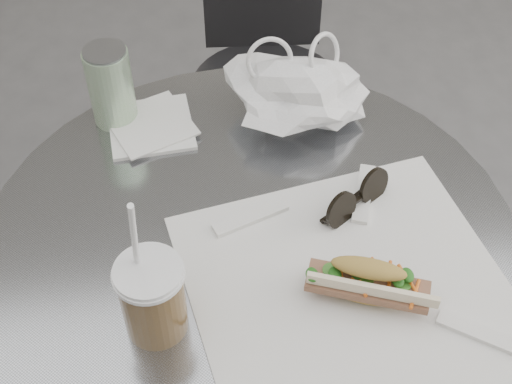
{
  "coord_description": "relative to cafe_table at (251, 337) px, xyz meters",
  "views": [
    {
      "loc": [
        -0.08,
        -0.42,
        1.52
      ],
      "look_at": [
        0.01,
        0.24,
        0.79
      ],
      "focal_mm": 50.0,
      "sensor_mm": 36.0,
      "label": 1
    }
  ],
  "objects": [
    {
      "name": "drink_can",
      "position": [
        -0.18,
        0.27,
        0.34
      ],
      "size": [
        0.07,
        0.07,
        0.13
      ],
      "color": "#6AA560",
      "rests_on": "cafe_table"
    },
    {
      "name": "cafe_table",
      "position": [
        0.0,
        0.0,
        0.0
      ],
      "size": [
        0.76,
        0.76,
        0.74
      ],
      "color": "slate",
      "rests_on": "ground"
    },
    {
      "name": "sunglasses",
      "position": [
        0.16,
        0.03,
        0.3
      ],
      "size": [
        0.11,
        0.09,
        0.06
      ],
      "rotation": [
        0.0,
        0.0,
        0.6
      ],
      "color": "black",
      "rests_on": "cafe_table"
    },
    {
      "name": "iced_coffee",
      "position": [
        -0.13,
        -0.13,
        0.33
      ],
      "size": [
        0.09,
        0.09,
        0.25
      ],
      "color": "brown",
      "rests_on": "cafe_table"
    },
    {
      "name": "sandwich_paper",
      "position": [
        0.12,
        -0.11,
        0.28
      ],
      "size": [
        0.47,
        0.45,
        0.0
      ],
      "primitive_type": "cube",
      "rotation": [
        0.0,
        0.0,
        0.18
      ],
      "color": "white",
      "rests_on": "cafe_table"
    },
    {
      "name": "napkin_stack",
      "position": [
        -0.13,
        0.24,
        0.28
      ],
      "size": [
        0.16,
        0.16,
        0.01
      ],
      "color": "white",
      "rests_on": "cafe_table"
    },
    {
      "name": "chair_far",
      "position": [
        0.13,
        0.72,
        -0.16
      ],
      "size": [
        0.36,
        0.38,
        0.69
      ],
      "rotation": [
        0.0,
        0.0,
        3.06
      ],
      "color": "#29292B",
      "rests_on": "ground"
    },
    {
      "name": "banh_mi",
      "position": [
        0.14,
        -0.12,
        0.31
      ],
      "size": [
        0.2,
        0.14,
        0.07
      ],
      "rotation": [
        0.0,
        0.0,
        -0.37
      ],
      "color": "#B09442",
      "rests_on": "sandwich_paper"
    },
    {
      "name": "plastic_bag",
      "position": [
        0.11,
        0.23,
        0.33
      ],
      "size": [
        0.26,
        0.23,
        0.1
      ],
      "primitive_type": null,
      "rotation": [
        0.0,
        0.0,
        0.42
      ],
      "color": "white",
      "rests_on": "cafe_table"
    }
  ]
}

